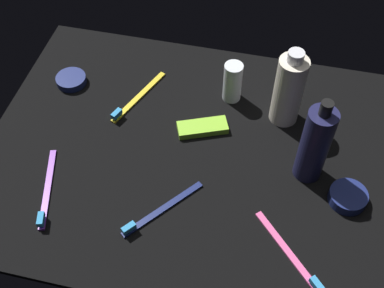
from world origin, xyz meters
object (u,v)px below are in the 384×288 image
cream_tin_right (71,80)px  toothbrush_purple (47,192)px  bodywash_bottle (289,90)px  deodorant_stick (233,82)px  snack_bar_lime (202,128)px  toothbrush_pink (292,256)px  cream_tin_left (348,197)px  lotion_bottle (315,144)px  toothbrush_navy (158,211)px  toothbrush_yellow (136,99)px

cream_tin_right → toothbrush_purple: bearing=102.5°
bodywash_bottle → deodorant_stick: bodywash_bottle is taller
toothbrush_purple → snack_bar_lime: bearing=-139.0°
toothbrush_pink → snack_bar_lime: (21.21, -24.79, 0.14)cm
deodorant_stick → cream_tin_left: bearing=140.4°
lotion_bottle → cream_tin_left: 12.06cm
lotion_bottle → toothbrush_navy: lotion_bottle is taller
lotion_bottle → snack_bar_lime: size_ratio=1.91×
lotion_bottle → cream_tin_right: lotion_bottle is taller
cream_tin_left → toothbrush_pink: bearing=57.6°
bodywash_bottle → toothbrush_navy: size_ratio=1.23×
bodywash_bottle → toothbrush_pink: size_ratio=1.30×
bodywash_bottle → toothbrush_yellow: (32.12, 2.44, -7.71)cm
cream_tin_left → toothbrush_yellow: bearing=-18.8°
toothbrush_yellow → snack_bar_lime: size_ratio=1.65×
toothbrush_purple → cream_tin_left: 56.72cm
lotion_bottle → cream_tin_left: lotion_bottle is taller
toothbrush_yellow → cream_tin_left: same height
toothbrush_yellow → toothbrush_purple: 28.62cm
lotion_bottle → toothbrush_purple: (47.64, 16.14, -8.18)cm
deodorant_stick → cream_tin_left: deodorant_stick is taller
toothbrush_navy → cream_tin_right: toothbrush_navy is taller
toothbrush_yellow → cream_tin_left: (-46.20, 15.70, 0.48)cm
toothbrush_purple → cream_tin_left: (-55.58, -11.34, 0.48)cm
bodywash_bottle → snack_bar_lime: size_ratio=1.75×
deodorant_stick → cream_tin_right: size_ratio=1.39×
bodywash_bottle → toothbrush_navy: bearing=55.5°
snack_bar_lime → cream_tin_left: cream_tin_left is taller
toothbrush_yellow → toothbrush_navy: 29.08cm
deodorant_stick → toothbrush_yellow: (20.32, 5.70, -4.09)cm
toothbrush_pink → cream_tin_left: 16.63cm
toothbrush_navy → toothbrush_purple: 21.71cm
deodorant_stick → toothbrush_yellow: size_ratio=0.55×
deodorant_stick → bodywash_bottle: bearing=164.5°
toothbrush_yellow → cream_tin_right: toothbrush_yellow is taller
bodywash_bottle → toothbrush_pink: 33.48cm
toothbrush_navy → cream_tin_right: (28.16, -28.45, 0.25)cm
deodorant_stick → cream_tin_left: size_ratio=1.31×
toothbrush_pink → toothbrush_navy: bearing=-7.7°
toothbrush_yellow → snack_bar_lime: (-16.08, 4.94, 0.14)cm
bodywash_bottle → toothbrush_purple: 51.48cm
toothbrush_yellow → toothbrush_navy: (-12.32, 26.34, 0.00)cm
deodorant_stick → cream_tin_right: (36.16, 3.60, -3.84)cm
lotion_bottle → snack_bar_lime: (22.17, -5.96, -8.04)cm
toothbrush_yellow → toothbrush_navy: bearing=115.1°
toothbrush_yellow → toothbrush_pink: same height
toothbrush_yellow → snack_bar_lime: toothbrush_yellow is taller
toothbrush_purple → cream_tin_left: size_ratio=2.46×
toothbrush_pink → toothbrush_purple: same height
deodorant_stick → lotion_bottle: bearing=137.2°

